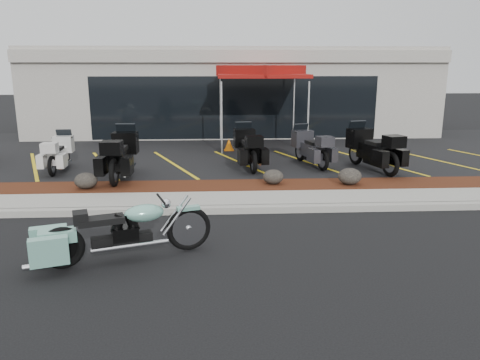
{
  "coord_description": "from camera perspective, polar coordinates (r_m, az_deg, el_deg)",
  "views": [
    {
      "loc": [
        -0.87,
        -9.21,
        3.27
      ],
      "look_at": [
        -0.3,
        1.2,
        0.69
      ],
      "focal_mm": 35.0,
      "sensor_mm": 36.0,
      "label": 1
    }
  ],
  "objects": [
    {
      "name": "touring_black_front",
      "position": [
        14.3,
        -13.64,
        3.87
      ],
      "size": [
        0.99,
        2.5,
        1.45
      ],
      "primitive_type": null,
      "rotation": [
        0.0,
        0.0,
        1.56
      ],
      "color": "black",
      "rests_on": "upper_lot"
    },
    {
      "name": "mulch_bed",
      "position": [
        12.46,
        1.0,
        -0.92
      ],
      "size": [
        24.0,
        1.2,
        0.16
      ],
      "primitive_type": "cube",
      "color": "#34170B",
      "rests_on": "ground"
    },
    {
      "name": "curb",
      "position": [
        10.64,
        1.73,
        -3.56
      ],
      "size": [
        24.0,
        0.25,
        0.15
      ],
      "primitive_type": "cube",
      "color": "gray",
      "rests_on": "ground"
    },
    {
      "name": "ground",
      "position": [
        9.81,
        2.17,
        -5.56
      ],
      "size": [
        90.0,
        90.0,
        0.0
      ],
      "primitive_type": "plane",
      "color": "black",
      "rests_on": "ground"
    },
    {
      "name": "touring_grey",
      "position": [
        15.56,
        7.38,
        4.57
      ],
      "size": [
        1.36,
        2.29,
        1.25
      ],
      "primitive_type": null,
      "rotation": [
        0.0,
        0.0,
        1.84
      ],
      "color": "#2C2C31",
      "rests_on": "upper_lot"
    },
    {
      "name": "touring_black_rear",
      "position": [
        15.32,
        14.02,
        4.44
      ],
      "size": [
        1.57,
        2.6,
        1.42
      ],
      "primitive_type": null,
      "rotation": [
        0.0,
        0.0,
        1.85
      ],
      "color": "black",
      "rests_on": "upper_lot"
    },
    {
      "name": "touring_black_mid",
      "position": [
        15.22,
        0.42,
        4.65
      ],
      "size": [
        1.14,
        2.39,
        1.34
      ],
      "primitive_type": null,
      "rotation": [
        0.0,
        0.0,
        1.68
      ],
      "color": "black",
      "rests_on": "upper_lot"
    },
    {
      "name": "hero_cruiser",
      "position": [
        8.41,
        -6.28,
        -5.16
      ],
      "size": [
        3.12,
        1.68,
        1.07
      ],
      "primitive_type": null,
      "rotation": [
        0.0,
        0.0,
        0.32
      ],
      "color": "#72B29F",
      "rests_on": "ground"
    },
    {
      "name": "sidewalk",
      "position": [
        11.31,
        1.43,
        -2.5
      ],
      "size": [
        24.0,
        1.2,
        0.15
      ],
      "primitive_type": "cube",
      "color": "gray",
      "rests_on": "ground"
    },
    {
      "name": "upper_lot",
      "position": [
        17.72,
        -0.25,
        3.52
      ],
      "size": [
        26.0,
        9.6,
        0.15
      ],
      "primitive_type": "cube",
      "color": "black",
      "rests_on": "ground"
    },
    {
      "name": "dealership_building",
      "position": [
        23.73,
        -1.03,
        10.85
      ],
      "size": [
        18.0,
        8.16,
        4.0
      ],
      "color": "gray",
      "rests_on": "ground"
    },
    {
      "name": "traffic_cone",
      "position": [
        17.46,
        -1.36,
        4.35
      ],
      "size": [
        0.38,
        0.38,
        0.44
      ],
      "primitive_type": "cone",
      "rotation": [
        0.0,
        0.0,
        -0.13
      ],
      "color": "#D26307",
      "rests_on": "upper_lot"
    },
    {
      "name": "boulder_right",
      "position": [
        12.74,
        13.23,
        0.44
      ],
      "size": [
        0.63,
        0.52,
        0.44
      ],
      "primitive_type": "ellipsoid",
      "color": "black",
      "rests_on": "mulch_bed"
    },
    {
      "name": "popup_canopy",
      "position": [
        18.26,
        2.61,
        12.92
      ],
      "size": [
        4.14,
        4.14,
        3.09
      ],
      "rotation": [
        0.0,
        0.0,
        -0.29
      ],
      "color": "silver",
      "rests_on": "upper_lot"
    },
    {
      "name": "boulder_mid",
      "position": [
        12.5,
        4.07,
        0.39
      ],
      "size": [
        0.55,
        0.46,
        0.39
      ],
      "primitive_type": "ellipsoid",
      "color": "black",
      "rests_on": "mulch_bed"
    },
    {
      "name": "boulder_left",
      "position": [
        12.64,
        -18.28,
        -0.08
      ],
      "size": [
        0.59,
        0.49,
        0.42
      ],
      "primitive_type": "ellipsoid",
      "color": "black",
      "rests_on": "mulch_bed"
    },
    {
      "name": "touring_white",
      "position": [
        15.69,
        -20.56,
        3.71
      ],
      "size": [
        0.84,
        2.03,
        1.16
      ],
      "primitive_type": null,
      "rotation": [
        0.0,
        0.0,
        1.61
      ],
      "color": "white",
      "rests_on": "upper_lot"
    }
  ]
}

